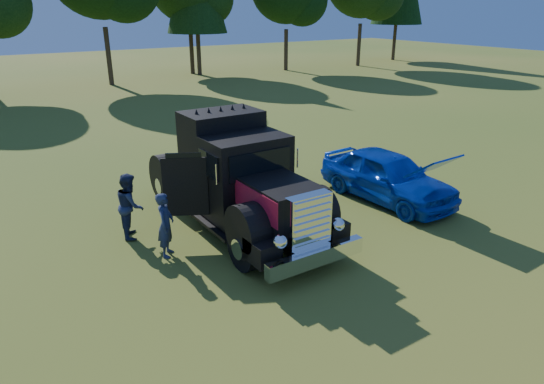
{
  "coord_description": "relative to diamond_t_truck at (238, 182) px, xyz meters",
  "views": [
    {
      "loc": [
        -6.16,
        -7.66,
        5.62
      ],
      "look_at": [
        -0.12,
        1.56,
        1.36
      ],
      "focal_mm": 32.0,
      "sensor_mm": 36.0,
      "label": 1
    }
  ],
  "objects": [
    {
      "name": "ground",
      "position": [
        0.34,
        -2.85,
        -1.28
      ],
      "size": [
        120.0,
        120.0,
        0.0
      ],
      "primitive_type": "plane",
      "color": "#3B5D1B",
      "rests_on": "ground"
    },
    {
      "name": "diamond_t_truck",
      "position": [
        0.0,
        0.0,
        0.0
      ],
      "size": [
        3.26,
        7.16,
        3.0
      ],
      "color": "black",
      "rests_on": "ground"
    },
    {
      "name": "hotrod_coupe",
      "position": [
        4.74,
        -0.79,
        -0.51
      ],
      "size": [
        2.0,
        4.58,
        1.89
      ],
      "color": "#07389B",
      "rests_on": "ground"
    },
    {
      "name": "spectator_near",
      "position": [
        -2.25,
        -0.48,
        -0.49
      ],
      "size": [
        0.64,
        0.69,
        1.59
      ],
      "primitive_type": "imported",
      "rotation": [
        0.0,
        0.0,
        0.97
      ],
      "color": "#1B2A3F",
      "rests_on": "ground"
    },
    {
      "name": "spectator_far",
      "position": [
        -2.6,
        1.02,
        -0.43
      ],
      "size": [
        0.87,
        0.98,
        1.7
      ],
      "primitive_type": "imported",
      "rotation": [
        0.0,
        0.0,
        1.25
      ],
      "color": "#21224D",
      "rests_on": "ground"
    }
  ]
}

